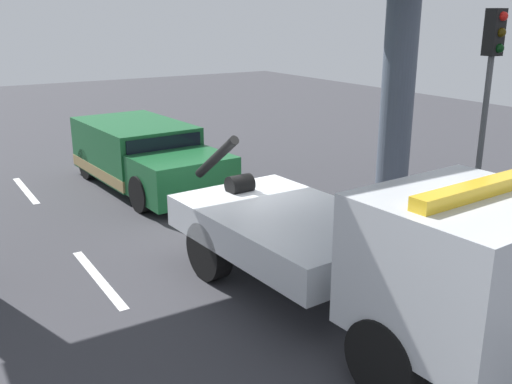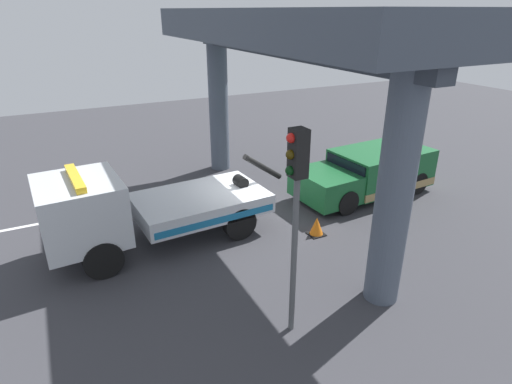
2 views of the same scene
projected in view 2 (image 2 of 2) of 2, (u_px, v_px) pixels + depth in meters
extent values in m
cube|color=#38383D|center=(252.00, 220.00, 13.69)|extent=(60.00, 40.00, 0.10)
cube|color=silver|center=(346.00, 165.00, 18.41)|extent=(2.60, 0.16, 0.01)
cube|color=silver|center=(219.00, 189.00, 15.93)|extent=(2.60, 0.16, 0.01)
cube|color=silver|center=(46.00, 222.00, 13.45)|extent=(2.60, 0.16, 0.01)
cube|color=silver|center=(200.00, 202.00, 12.66)|extent=(3.98, 2.63, 0.55)
cube|color=silver|center=(81.00, 211.00, 10.90)|extent=(2.18, 2.42, 1.65)
cube|color=black|center=(53.00, 203.00, 10.47)|extent=(0.19, 2.21, 0.66)
cube|color=#196B9E|center=(218.00, 221.00, 11.74)|extent=(3.64, 0.24, 0.20)
cylinder|color=black|center=(263.00, 167.00, 13.38)|extent=(1.42, 0.26, 1.07)
cylinder|color=black|center=(241.00, 182.00, 13.14)|extent=(0.39, 0.47, 0.36)
cube|color=yellow|center=(75.00, 178.00, 10.54)|extent=(0.35, 1.93, 0.16)
cylinder|color=black|center=(103.00, 259.00, 10.56)|extent=(1.02, 0.38, 1.00)
cylinder|color=black|center=(88.00, 226.00, 12.21)|extent=(1.02, 0.38, 1.00)
cylinder|color=black|center=(239.00, 223.00, 12.36)|extent=(1.02, 0.38, 1.00)
cylinder|color=black|center=(210.00, 198.00, 14.01)|extent=(1.02, 0.38, 1.00)
cube|color=#195B2D|center=(381.00, 167.00, 15.56)|extent=(3.58, 2.40, 1.35)
cube|color=#195B2D|center=(325.00, 186.00, 14.44)|extent=(1.85, 2.21, 0.95)
cube|color=black|center=(345.00, 168.00, 14.63)|extent=(0.18, 1.94, 0.59)
cube|color=#9E8451|center=(379.00, 179.00, 15.76)|extent=(3.60, 2.42, 0.28)
cylinder|color=black|center=(347.00, 202.00, 13.87)|extent=(0.86, 0.33, 0.84)
cylinder|color=black|center=(311.00, 183.00, 15.39)|extent=(0.86, 0.33, 0.84)
cylinder|color=black|center=(417.00, 183.00, 15.43)|extent=(0.86, 0.33, 0.84)
cylinder|color=black|center=(379.00, 167.00, 16.95)|extent=(0.86, 0.33, 0.84)
cylinder|color=#4C5666|center=(395.00, 193.00, 8.93)|extent=(0.79, 0.79, 5.39)
cylinder|color=#4C5666|center=(219.00, 105.00, 17.06)|extent=(0.79, 0.79, 5.39)
cube|color=#414956|center=(282.00, 26.00, 11.73)|extent=(3.60, 11.93, 0.93)
cube|color=#353C47|center=(281.00, 50.00, 11.99)|extent=(0.50, 11.53, 0.36)
cylinder|color=#515456|center=(294.00, 259.00, 8.30)|extent=(0.12, 0.12, 3.49)
cube|color=black|center=(298.00, 153.00, 7.43)|extent=(0.28, 0.32, 0.90)
sphere|color=red|center=(291.00, 138.00, 7.24)|extent=(0.18, 0.18, 0.18)
sphere|color=#3A2D06|center=(291.00, 155.00, 7.36)|extent=(0.18, 0.18, 0.18)
sphere|color=black|center=(290.00, 171.00, 7.48)|extent=(0.18, 0.18, 0.18)
cone|color=orange|center=(317.00, 226.00, 12.63)|extent=(0.43, 0.43, 0.57)
cube|color=black|center=(316.00, 234.00, 12.74)|extent=(0.48, 0.48, 0.03)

